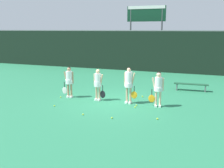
# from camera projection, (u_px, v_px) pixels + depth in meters

# --- Properties ---
(ground_plane) EXTENTS (140.00, 140.00, 0.00)m
(ground_plane) POSITION_uv_depth(u_px,v_px,m) (113.00, 102.00, 13.15)
(ground_plane) COLOR #26724C
(fence_windscreen) EXTENTS (60.00, 0.08, 3.48)m
(fence_windscreen) POSITION_uv_depth(u_px,v_px,m) (154.00, 51.00, 21.92)
(fence_windscreen) COLOR black
(fence_windscreen) RESTS_ON ground_plane
(scoreboard) EXTENTS (3.50, 0.15, 5.60)m
(scoreboard) POSITION_uv_depth(u_px,v_px,m) (146.00, 20.00, 23.48)
(scoreboard) COLOR #515156
(scoreboard) RESTS_ON ground_plane
(bench_courtside) EXTENTS (1.98, 0.47, 0.42)m
(bench_courtside) POSITION_uv_depth(u_px,v_px,m) (191.00, 85.00, 15.38)
(bench_courtside) COLOR #19472D
(bench_courtside) RESTS_ON ground_plane
(player_0) EXTENTS (0.67, 0.40, 1.63)m
(player_0) POSITION_uv_depth(u_px,v_px,m) (69.00, 80.00, 13.80)
(player_0) COLOR tan
(player_0) RESTS_ON ground_plane
(player_1) EXTENTS (0.64, 0.36, 1.60)m
(player_1) POSITION_uv_depth(u_px,v_px,m) (98.00, 82.00, 13.22)
(player_1) COLOR tan
(player_1) RESTS_ON ground_plane
(player_2) EXTENTS (0.68, 0.40, 1.78)m
(player_2) POSITION_uv_depth(u_px,v_px,m) (129.00, 82.00, 12.67)
(player_2) COLOR tan
(player_2) RESTS_ON ground_plane
(player_3) EXTENTS (0.69, 0.40, 1.66)m
(player_3) POSITION_uv_depth(u_px,v_px,m) (158.00, 86.00, 12.10)
(player_3) COLOR beige
(player_3) RESTS_ON ground_plane
(tennis_ball_0) EXTENTS (0.07, 0.07, 0.07)m
(tennis_ball_0) POSITION_uv_depth(u_px,v_px,m) (136.00, 105.00, 12.41)
(tennis_ball_0) COLOR #CCE033
(tennis_ball_0) RESTS_ON ground_plane
(tennis_ball_1) EXTENTS (0.06, 0.06, 0.06)m
(tennis_ball_1) POSITION_uv_depth(u_px,v_px,m) (54.00, 106.00, 12.34)
(tennis_ball_1) COLOR #CCE033
(tennis_ball_1) RESTS_ON ground_plane
(tennis_ball_2) EXTENTS (0.07, 0.07, 0.07)m
(tennis_ball_2) POSITION_uv_depth(u_px,v_px,m) (83.00, 114.00, 11.09)
(tennis_ball_2) COLOR #CCE033
(tennis_ball_2) RESTS_ON ground_plane
(tennis_ball_3) EXTENTS (0.06, 0.06, 0.06)m
(tennis_ball_3) POSITION_uv_depth(u_px,v_px,m) (135.00, 107.00, 12.11)
(tennis_ball_3) COLOR #CCE033
(tennis_ball_3) RESTS_ON ground_plane
(tennis_ball_4) EXTENTS (0.07, 0.07, 0.07)m
(tennis_ball_4) POSITION_uv_depth(u_px,v_px,m) (61.00, 97.00, 13.90)
(tennis_ball_4) COLOR #CCE033
(tennis_ball_4) RESTS_ON ground_plane
(tennis_ball_5) EXTENTS (0.07, 0.07, 0.07)m
(tennis_ball_5) POSITION_uv_depth(u_px,v_px,m) (112.00, 118.00, 10.66)
(tennis_ball_5) COLOR #CCE033
(tennis_ball_5) RESTS_ON ground_plane
(tennis_ball_6) EXTENTS (0.07, 0.07, 0.07)m
(tennis_ball_6) POSITION_uv_depth(u_px,v_px,m) (142.00, 97.00, 14.01)
(tennis_ball_6) COLOR #CCE033
(tennis_ball_6) RESTS_ON ground_plane
(tennis_ball_7) EXTENTS (0.07, 0.07, 0.07)m
(tennis_ball_7) POSITION_uv_depth(u_px,v_px,m) (157.00, 119.00, 10.54)
(tennis_ball_7) COLOR #CCE033
(tennis_ball_7) RESTS_ON ground_plane
(tennis_ball_8) EXTENTS (0.07, 0.07, 0.07)m
(tennis_ball_8) POSITION_uv_depth(u_px,v_px,m) (65.00, 90.00, 15.38)
(tennis_ball_8) COLOR #CCE033
(tennis_ball_8) RESTS_ON ground_plane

